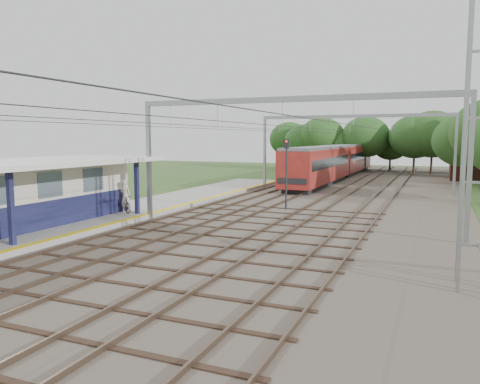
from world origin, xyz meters
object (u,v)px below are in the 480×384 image
Objects in this scene: bicycle at (124,204)px; signal_post at (286,164)px; train at (337,161)px; person at (126,196)px.

bicycle is 10.88m from signal_post.
bicycle is 33.74m from train.
signal_post is (8.24, 6.74, 2.27)m from bicycle.
signal_post reaches higher than bicycle.
signal_post is (8.08, 6.74, 1.78)m from person.
bicycle is at bearing -141.83° from signal_post.
train is at bearing -97.88° from person.
person is at bearing -62.58° from bicycle.
person is at bearing -141.29° from signal_post.
signal_post is at bearing -137.41° from person.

